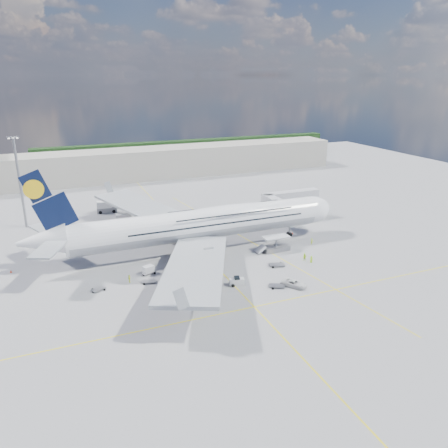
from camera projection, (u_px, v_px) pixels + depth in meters
name	position (u px, v px, depth m)	size (l,w,h in m)	color
ground	(215.00, 266.00, 98.62)	(300.00, 300.00, 0.00)	gray
taxi_line_main	(215.00, 266.00, 98.62)	(0.25, 220.00, 0.01)	yellow
taxi_line_cross	(254.00, 307.00, 81.10)	(120.00, 0.25, 0.01)	yellow
taxi_line_diag	(252.00, 242.00, 112.39)	(0.25, 100.00, 0.01)	yellow
airliner	(201.00, 224.00, 105.25)	(77.26, 79.15, 23.71)	white
jet_bridge	(285.00, 200.00, 125.42)	(18.80, 12.10, 8.50)	#B7B7BC
cargo_loader	(275.00, 246.00, 106.77)	(8.53, 3.20, 3.67)	silver
light_mast	(20.00, 182.00, 119.44)	(3.00, 0.70, 25.50)	gray
terminal	(132.00, 164.00, 179.89)	(180.00, 16.00, 12.00)	#B2AD9E
tree_line	(191.00, 147.00, 234.27)	(160.00, 6.00, 8.00)	#193814
dolly_row_a	(148.00, 270.00, 94.22)	(3.32, 2.49, 1.87)	gray
dolly_row_b	(149.00, 281.00, 90.36)	(3.13, 2.14, 0.42)	gray
dolly_row_c	(187.00, 270.00, 95.60)	(2.66, 1.44, 0.39)	gray
dolly_back	(98.00, 289.00, 87.17)	(3.10, 2.55, 0.40)	gray
dolly_nose_far	(277.00, 286.00, 88.46)	(3.61, 3.06, 0.47)	gray
dolly_nose_near	(277.00, 265.00, 98.23)	(3.85, 2.92, 0.50)	gray
baggage_tug	(237.00, 281.00, 89.22)	(3.24, 2.09, 1.87)	silver
catering_truck_inner	(126.00, 220.00, 124.16)	(6.32, 2.94, 3.66)	gray
catering_truck_outer	(107.00, 207.00, 136.28)	(6.28, 2.69, 3.68)	gray
service_van	(294.00, 284.00, 88.62)	(2.31, 5.01, 1.39)	silver
crew_nose	(312.00, 241.00, 110.74)	(0.59, 0.39, 1.62)	#D3F619
crew_loader	(305.00, 257.00, 100.83)	(0.92, 0.72, 1.89)	#B5EB18
crew_wing	(129.00, 279.00, 90.41)	(0.98, 0.41, 1.68)	#E8FC1A
crew_van	(311.00, 259.00, 100.00)	(0.80, 0.52, 1.63)	#B5F81A
crew_tug	(192.00, 276.00, 91.61)	(1.21, 0.69, 1.87)	#D2FF1A
cone_nose	(293.00, 233.00, 118.09)	(0.45, 0.45, 0.57)	red
cone_wing_left_inner	(180.00, 235.00, 116.51)	(0.41, 0.41, 0.53)	red
cone_wing_left_outer	(123.00, 230.00, 120.95)	(0.40, 0.40, 0.51)	red
cone_wing_right_inner	(168.00, 265.00, 98.31)	(0.49, 0.49, 0.63)	red
cone_wing_right_outer	(162.00, 289.00, 87.32)	(0.49, 0.49, 0.62)	red
cone_tail	(11.00, 271.00, 95.10)	(0.48, 0.48, 0.61)	red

